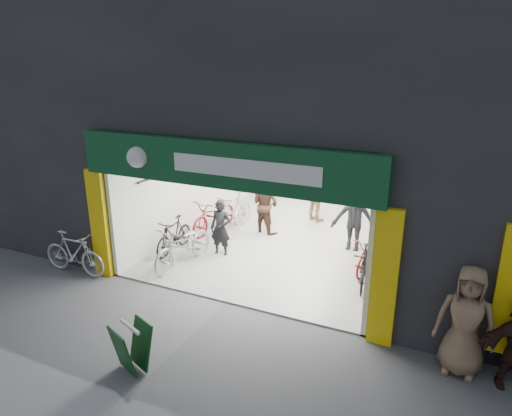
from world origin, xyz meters
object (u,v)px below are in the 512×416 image
Objects in this scene: bike_right_front at (364,267)px; sandwich_board at (132,346)px; parked_bike at (74,253)px; bike_left_front at (184,245)px; pedestrian_near at (466,321)px.

sandwich_board is at bearing -129.90° from bike_right_front.
bike_right_front is at bearing -71.25° from parked_bike.
sandwich_board is at bearing -123.25° from parked_bike.
bike_left_front is 6.59m from pedestrian_near.
parked_bike is at bearing -168.43° from bike_right_front.
parked_bike reaches higher than sandwich_board.
bike_left_front reaches higher than sandwich_board.
bike_left_front is at bearing -55.89° from parked_bike.
bike_right_front is 3.16m from pedestrian_near.
pedestrian_near is (8.53, -0.00, 0.42)m from parked_bike.
parked_bike reaches higher than bike_right_front.
pedestrian_near is at bearing -55.78° from bike_right_front.
parked_bike is at bearing -138.44° from bike_left_front.
bike_right_front is at bearing 79.35° from sandwich_board.
pedestrian_near reaches higher than parked_bike.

